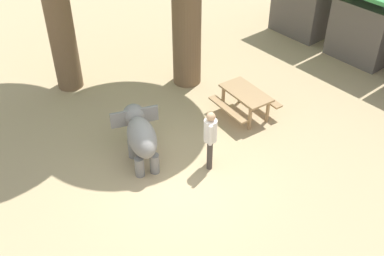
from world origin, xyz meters
name	(u,v)px	position (x,y,z in m)	size (l,w,h in m)	color
ground_plane	(178,175)	(0.00, 0.00, 0.00)	(60.00, 60.00, 0.00)	tan
elephant	(140,134)	(-1.04, -0.35, 0.80)	(1.81, 1.40, 1.26)	slate
person_handler	(210,136)	(0.23, 0.81, 0.95)	(0.40, 0.37, 1.62)	#3F3833
picnic_table_near	(246,98)	(-0.77, 3.03, 0.59)	(1.64, 1.62, 0.78)	#9E7A51
market_stall_teal	(308,2)	(-3.30, 8.73, 1.14)	(2.50, 2.50, 2.52)	#59514C
market_stall_green	(369,25)	(-0.70, 8.73, 1.14)	(2.50, 2.50, 2.52)	#59514C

